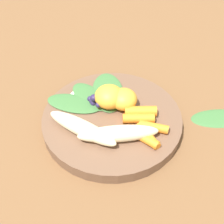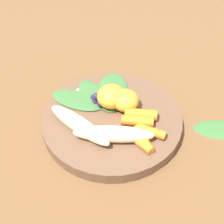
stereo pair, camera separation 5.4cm
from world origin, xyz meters
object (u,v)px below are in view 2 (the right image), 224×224
banana_peeled_left (113,134)px  banana_peeled_right (79,125)px  kale_leaf_stray (224,129)px  bowl (112,120)px  orange_segment_near (112,96)px

banana_peeled_left → banana_peeled_right: size_ratio=1.00×
kale_leaf_stray → banana_peeled_left: bearing=-164.6°
bowl → orange_segment_near: size_ratio=4.70×
banana_peeled_left → kale_leaf_stray: bearing=14.4°
bowl → banana_peeled_left: banana_peeled_left is taller
orange_segment_near → kale_leaf_stray: 0.22m
orange_segment_near → banana_peeled_right: bearing=177.3°
banana_peeled_left → orange_segment_near: (0.07, 0.06, 0.01)m
bowl → kale_leaf_stray: size_ratio=2.29×
banana_peeled_left → kale_leaf_stray: (0.16, -0.14, -0.04)m
banana_peeled_left → orange_segment_near: size_ratio=2.50×
banana_peeled_right → kale_leaf_stray: size_ratio=1.22×
bowl → orange_segment_near: orange_segment_near is taller
orange_segment_near → kale_leaf_stray: (0.09, -0.20, -0.04)m
bowl → banana_peeled_left: bearing=-139.9°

